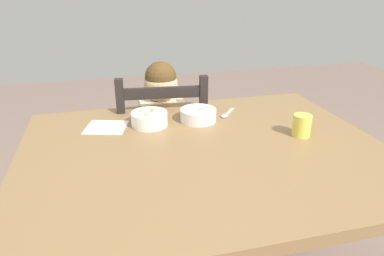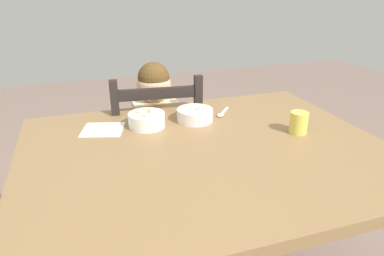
{
  "view_description": "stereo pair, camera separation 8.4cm",
  "coord_description": "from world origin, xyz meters",
  "views": [
    {
      "loc": [
        -0.33,
        -1.08,
        1.33
      ],
      "look_at": [
        -0.03,
        0.08,
        0.82
      ],
      "focal_mm": 32.86,
      "sensor_mm": 36.0,
      "label": 1
    },
    {
      "loc": [
        -0.41,
        -1.06,
        1.33
      ],
      "look_at": [
        -0.03,
        0.08,
        0.82
      ],
      "focal_mm": 32.86,
      "sensor_mm": 36.0,
      "label": 2
    }
  ],
  "objects": [
    {
      "name": "dining_table",
      "position": [
        0.0,
        0.0,
        0.67
      ],
      "size": [
        1.31,
        1.03,
        0.77
      ],
      "color": "olive",
      "rests_on": "ground"
    },
    {
      "name": "dining_chair",
      "position": [
        -0.06,
        0.56,
        0.45
      ],
      "size": [
        0.46,
        0.46,
        0.92
      ],
      "color": "black",
      "rests_on": "ground"
    },
    {
      "name": "child_figure",
      "position": [
        -0.06,
        0.56,
        0.63
      ],
      "size": [
        0.32,
        0.31,
        0.96
      ],
      "color": "beige",
      "rests_on": "ground"
    },
    {
      "name": "bowl_of_peas",
      "position": [
        0.05,
        0.26,
        0.79
      ],
      "size": [
        0.15,
        0.15,
        0.05
      ],
      "color": "white",
      "rests_on": "dining_table"
    },
    {
      "name": "bowl_of_carrots",
      "position": [
        -0.16,
        0.27,
        0.8
      ],
      "size": [
        0.15,
        0.15,
        0.06
      ],
      "color": "white",
      "rests_on": "dining_table"
    },
    {
      "name": "spoon",
      "position": [
        0.18,
        0.3,
        0.77
      ],
      "size": [
        0.1,
        0.12,
        0.01
      ],
      "color": "silver",
      "rests_on": "dining_table"
    },
    {
      "name": "drinking_cup",
      "position": [
        0.39,
        0.02,
        0.81
      ],
      "size": [
        0.07,
        0.07,
        0.09
      ],
      "primitive_type": "cylinder",
      "color": "#E6D653",
      "rests_on": "dining_table"
    },
    {
      "name": "paper_napkin",
      "position": [
        -0.34,
        0.29,
        0.77
      ],
      "size": [
        0.19,
        0.18,
        0.0
      ],
      "primitive_type": "cube",
      "rotation": [
        0.0,
        0.0,
        -0.28
      ],
      "color": "white",
      "rests_on": "dining_table"
    }
  ]
}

